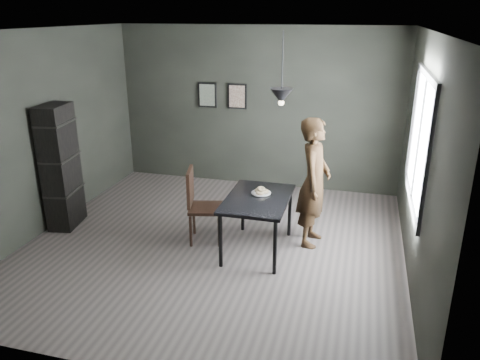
% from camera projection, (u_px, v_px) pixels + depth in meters
% --- Properties ---
extents(ground, '(5.00, 5.00, 0.00)m').
position_uv_depth(ground, '(214.00, 244.00, 6.41)').
color(ground, '#3D3735').
rests_on(ground, ground).
extents(back_wall, '(5.00, 0.10, 2.80)m').
position_uv_depth(back_wall, '(257.00, 108.00, 8.20)').
color(back_wall, black).
rests_on(back_wall, ground).
extents(ceiling, '(5.00, 5.00, 0.02)m').
position_uv_depth(ceiling, '(210.00, 30.00, 5.45)').
color(ceiling, silver).
rests_on(ceiling, ground).
extents(window_assembly, '(0.04, 1.96, 1.56)m').
position_uv_depth(window_assembly, '(419.00, 139.00, 5.44)').
color(window_assembly, white).
rests_on(window_assembly, ground).
extents(cafe_table, '(0.80, 1.20, 0.75)m').
position_uv_depth(cafe_table, '(258.00, 203.00, 6.03)').
color(cafe_table, black).
rests_on(cafe_table, ground).
extents(white_plate, '(0.23, 0.23, 0.01)m').
position_uv_depth(white_plate, '(261.00, 193.00, 6.13)').
color(white_plate, silver).
rests_on(white_plate, cafe_table).
extents(donut_pile, '(0.19, 0.18, 0.08)m').
position_uv_depth(donut_pile, '(261.00, 191.00, 6.12)').
color(donut_pile, beige).
rests_on(donut_pile, white_plate).
extents(woman, '(0.47, 0.67, 1.75)m').
position_uv_depth(woman, '(314.00, 183.00, 6.18)').
color(woman, black).
rests_on(woman, ground).
extents(wood_chair, '(0.54, 0.54, 1.03)m').
position_uv_depth(wood_chair, '(199.00, 201.00, 6.33)').
color(wood_chair, black).
rests_on(wood_chair, ground).
extents(shelf_unit, '(0.43, 0.65, 1.80)m').
position_uv_depth(shelf_unit, '(61.00, 167.00, 6.71)').
color(shelf_unit, black).
rests_on(shelf_unit, ground).
extents(pendant_lamp, '(0.28, 0.28, 0.86)m').
position_uv_depth(pendant_lamp, '(281.00, 96.00, 5.59)').
color(pendant_lamp, black).
rests_on(pendant_lamp, ground).
extents(framed_print_left, '(0.34, 0.04, 0.44)m').
position_uv_depth(framed_print_left, '(207.00, 95.00, 8.32)').
color(framed_print_left, black).
rests_on(framed_print_left, ground).
extents(framed_print_right, '(0.34, 0.04, 0.44)m').
position_uv_depth(framed_print_right, '(237.00, 96.00, 8.19)').
color(framed_print_right, black).
rests_on(framed_print_right, ground).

